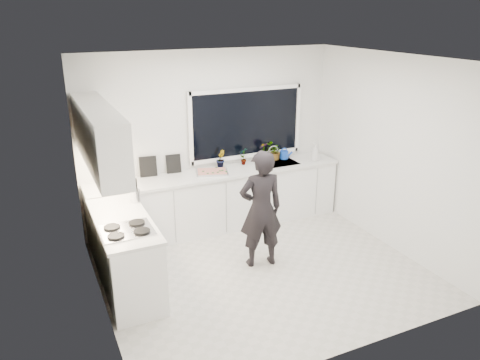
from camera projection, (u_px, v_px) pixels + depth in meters
name	position (u px, v px, depth m)	size (l,w,h in m)	color
floor	(261.00, 271.00, 6.15)	(4.00, 3.50, 0.02)	beige
wall_back	(210.00, 139.00, 7.18)	(4.00, 0.02, 2.70)	white
wall_left	(93.00, 200.00, 4.89)	(0.02, 3.50, 2.70)	white
wall_right	(392.00, 153.00, 6.48)	(0.02, 3.50, 2.70)	white
ceiling	(265.00, 58.00, 5.22)	(4.00, 3.50, 0.02)	white
window	(246.00, 123.00, 7.32)	(1.80, 0.02, 1.00)	black
base_cabinets_back	(219.00, 201.00, 7.23)	(3.92, 0.58, 0.88)	white
base_cabinets_left	(126.00, 255.00, 5.63)	(0.58, 1.60, 0.88)	white
countertop_back	(219.00, 173.00, 7.06)	(3.94, 0.62, 0.04)	silver
countertop_left	(122.00, 220.00, 5.47)	(0.62, 1.60, 0.04)	silver
upper_cabinets	(99.00, 136.00, 5.40)	(0.34, 2.10, 0.70)	white
sink	(279.00, 166.00, 7.50)	(0.58, 0.42, 0.14)	silver
faucet	(273.00, 153.00, 7.61)	(0.03, 0.03, 0.22)	silver
stovetop	(127.00, 230.00, 5.15)	(0.56, 0.48, 0.03)	black
person	(261.00, 209.00, 6.04)	(0.58, 0.38, 1.59)	black
pizza_tray	(212.00, 172.00, 6.99)	(0.46, 0.34, 0.03)	silver
pizza	(212.00, 171.00, 6.98)	(0.42, 0.30, 0.01)	red
watering_can	(284.00, 155.00, 7.67)	(0.14, 0.14, 0.13)	blue
paper_towel_roll	(110.00, 176.00, 6.48)	(0.11, 0.11, 0.26)	white
knife_block	(114.00, 176.00, 6.54)	(0.13, 0.10, 0.22)	#976F46
utensil_crock	(135.00, 196.00, 5.93)	(0.13, 0.13, 0.16)	silver
picture_frame_large	(174.00, 164.00, 6.98)	(0.22, 0.02, 0.28)	black
picture_frame_small	(148.00, 166.00, 6.82)	(0.25, 0.02, 0.30)	black
herb_plants	(260.00, 153.00, 7.47)	(1.20, 0.28, 0.32)	#26662D
soap_bottles	(316.00, 153.00, 7.54)	(0.17, 0.15, 0.30)	#D8BF66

